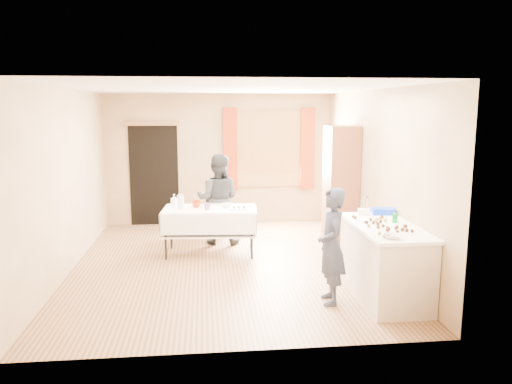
{
  "coord_description": "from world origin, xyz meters",
  "views": [
    {
      "loc": [
        -0.32,
        -7.25,
        2.34
      ],
      "look_at": [
        0.45,
        0.0,
        1.09
      ],
      "focal_mm": 35.0,
      "sensor_mm": 36.0,
      "label": 1
    }
  ],
  "objects": [
    {
      "name": "wall_left",
      "position": [
        -2.26,
        0.0,
        1.3
      ],
      "size": [
        0.02,
        5.5,
        2.6
      ],
      "primitive_type": "cube",
      "color": "tan",
      "rests_on": "floor"
    },
    {
      "name": "counter",
      "position": [
        1.89,
        -1.51,
        0.45
      ],
      "size": [
        0.75,
        1.59,
        0.91
      ],
      "color": "beige",
      "rests_on": "floor"
    },
    {
      "name": "mixing_bowl",
      "position": [
        1.73,
        -2.11,
        0.93
      ],
      "size": [
        0.32,
        0.32,
        0.05
      ],
      "primitive_type": "imported",
      "rotation": [
        0.0,
        0.0,
        -0.37
      ],
      "color": "white",
      "rests_on": "counter"
    },
    {
      "name": "doorway",
      "position": [
        -1.3,
        2.73,
        1.0
      ],
      "size": [
        0.95,
        0.04,
        2.0
      ],
      "primitive_type": "cube",
      "color": "black",
      "rests_on": "floor"
    },
    {
      "name": "window_frame",
      "position": [
        1.0,
        2.72,
        1.5
      ],
      "size": [
        1.32,
        0.06,
        1.52
      ],
      "primitive_type": "cube",
      "color": "olive",
      "rests_on": "wall_back"
    },
    {
      "name": "party_table",
      "position": [
        -0.23,
        0.56,
        0.45
      ],
      "size": [
        1.55,
        0.88,
        0.75
      ],
      "rotation": [
        0.0,
        0.0,
        -0.08
      ],
      "color": "black",
      "rests_on": "floor"
    },
    {
      "name": "cabinet",
      "position": [
        1.99,
        0.89,
        1.01
      ],
      "size": [
        0.5,
        0.6,
        2.03
      ],
      "primitive_type": "cube",
      "color": "brown",
      "rests_on": "floor"
    },
    {
      "name": "soda_can",
      "position": [
        2.05,
        -1.39,
        0.97
      ],
      "size": [
        0.09,
        0.09,
        0.12
      ],
      "primitive_type": "cylinder",
      "rotation": [
        0.0,
        0.0,
        0.36
      ],
      "color": "#098224",
      "rests_on": "counter"
    },
    {
      "name": "door_lintel",
      "position": [
        -1.3,
        2.7,
        2.02
      ],
      "size": [
        1.05,
        0.06,
        0.08
      ],
      "primitive_type": "cube",
      "color": "olive",
      "rests_on": "wall_back"
    },
    {
      "name": "girl",
      "position": [
        1.18,
        -1.63,
        0.7
      ],
      "size": [
        0.54,
        0.38,
        1.41
      ],
      "primitive_type": "imported",
      "rotation": [
        0.0,
        0.0,
        -1.61
      ],
      "color": "#242A44",
      "rests_on": "floor"
    },
    {
      "name": "floor",
      "position": [
        0.0,
        0.0,
        -0.01
      ],
      "size": [
        4.5,
        5.5,
        0.02
      ],
      "primitive_type": "cube",
      "color": "#9E7047",
      "rests_on": "ground"
    },
    {
      "name": "bottle",
      "position": [
        -0.8,
        0.81,
        0.85
      ],
      "size": [
        0.14,
        0.14,
        0.19
      ],
      "primitive_type": "imported",
      "rotation": [
        0.0,
        0.0,
        -0.33
      ],
      "color": "white",
      "rests_on": "party_table"
    },
    {
      "name": "cup_rainbow",
      "position": [
        -0.27,
        0.42,
        0.8
      ],
      "size": [
        0.19,
        0.19,
        0.11
      ],
      "primitive_type": "imported",
      "rotation": [
        0.0,
        0.0,
        -0.35
      ],
      "color": "red",
      "rests_on": "party_table"
    },
    {
      "name": "window_pane",
      "position": [
        1.0,
        2.71,
        1.5
      ],
      "size": [
        1.2,
        0.02,
        1.4
      ],
      "primitive_type": "cube",
      "color": "white",
      "rests_on": "wall_back"
    },
    {
      "name": "chair",
      "position": [
        -0.11,
        1.7,
        0.3
      ],
      "size": [
        0.47,
        0.47,
        1.0
      ],
      "rotation": [
        0.0,
        0.0,
        -0.15
      ],
      "color": "black",
      "rests_on": "floor"
    },
    {
      "name": "woman",
      "position": [
        -0.08,
        1.19,
        0.78
      ],
      "size": [
        0.98,
        0.88,
        1.55
      ],
      "primitive_type": "imported",
      "rotation": [
        0.0,
        0.0,
        2.94
      ],
      "color": "black",
      "rests_on": "floor"
    },
    {
      "name": "pastry_tray",
      "position": [
        0.23,
        0.42,
        0.76
      ],
      "size": [
        0.3,
        0.22,
        0.02
      ],
      "primitive_type": "cube",
      "rotation": [
        0.0,
        0.0,
        -0.09
      ],
      "color": "white",
      "rests_on": "party_table"
    },
    {
      "name": "cup_red",
      "position": [
        -0.44,
        0.63,
        0.8
      ],
      "size": [
        0.15,
        0.15,
        0.11
      ],
      "primitive_type": "imported",
      "rotation": [
        0.0,
        0.0,
        0.06
      ],
      "color": "#AD2709",
      "rests_on": "party_table"
    },
    {
      "name": "small_bowl",
      "position": [
        0.04,
        0.64,
        0.78
      ],
      "size": [
        0.21,
        0.21,
        0.05
      ],
      "primitive_type": "imported",
      "rotation": [
        0.0,
        0.0,
        0.13
      ],
      "color": "white",
      "rests_on": "party_table"
    },
    {
      "name": "wall_right",
      "position": [
        2.26,
        0.0,
        1.3
      ],
      "size": [
        0.02,
        5.5,
        2.6
      ],
      "primitive_type": "cube",
      "color": "tan",
      "rests_on": "floor"
    },
    {
      "name": "foam_block",
      "position": [
        1.81,
        -0.9,
        0.95
      ],
      "size": [
        0.17,
        0.13,
        0.08
      ],
      "primitive_type": "cube",
      "rotation": [
        0.0,
        0.0,
        -0.21
      ],
      "color": "white",
      "rests_on": "counter"
    },
    {
      "name": "curtain_left",
      "position": [
        0.22,
        2.67,
        1.5
      ],
      "size": [
        0.28,
        0.06,
        1.65
      ],
      "primitive_type": "cube",
      "color": "#A03514",
      "rests_on": "wall_back"
    },
    {
      "name": "blue_basket",
      "position": [
        2.08,
        -0.88,
        0.95
      ],
      "size": [
        0.32,
        0.24,
        0.08
      ],
      "primitive_type": "cube",
      "rotation": [
        0.0,
        0.0,
        -0.13
      ],
      "color": "#0C3CF2",
      "rests_on": "counter"
    },
    {
      "name": "wall_back",
      "position": [
        0.0,
        2.76,
        1.3
      ],
      "size": [
        4.5,
        0.02,
        2.6
      ],
      "primitive_type": "cube",
      "color": "tan",
      "rests_on": "floor"
    },
    {
      "name": "wall_front",
      "position": [
        0.0,
        -2.76,
        1.3
      ],
      "size": [
        4.5,
        0.02,
        2.6
      ],
      "primitive_type": "cube",
      "color": "tan",
      "rests_on": "floor"
    },
    {
      "name": "cake_balls",
      "position": [
        1.83,
        -1.58,
        0.93
      ],
      "size": [
        0.51,
        1.07,
        0.04
      ],
      "color": "#3F2314",
      "rests_on": "counter"
    },
    {
      "name": "ceiling",
      "position": [
        0.0,
        0.0,
        2.61
      ],
      "size": [
        4.5,
        5.5,
        0.02
      ],
      "primitive_type": "cube",
      "color": "white",
      "rests_on": "floor"
    },
    {
      "name": "pitcher",
      "position": [
        -0.69,
        0.53,
        0.86
      ],
      "size": [
        0.14,
        0.14,
        0.22
      ],
      "primitive_type": "cylinder",
      "rotation": [
        0.0,
        0.0,
        -0.27
      ],
      "color": "silver",
      "rests_on": "party_table"
    },
    {
      "name": "curtain_right",
      "position": [
        1.78,
        2.67,
        1.5
      ],
      "size": [
        0.28,
        0.06,
        1.65
      ],
      "primitive_type": "cube",
      "color": "#A03514",
      "rests_on": "wall_back"
    }
  ]
}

